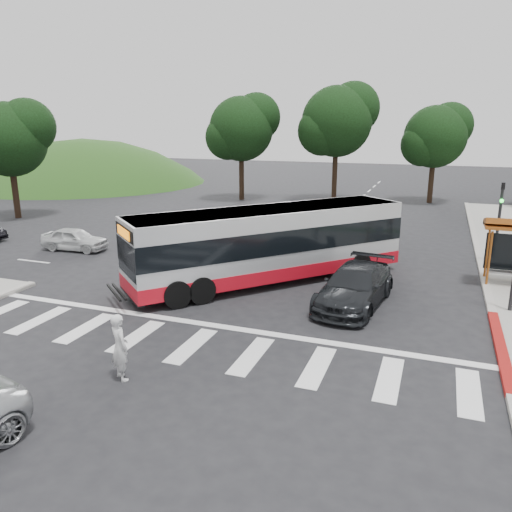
% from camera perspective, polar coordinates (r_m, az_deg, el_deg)
% --- Properties ---
extents(ground, '(140.00, 140.00, 0.00)m').
position_cam_1_polar(ground, '(20.12, -0.77, -4.52)').
color(ground, black).
rests_on(ground, ground).
extents(curb_east, '(0.30, 40.00, 0.15)m').
position_cam_1_polar(curb_east, '(26.62, 24.29, -0.83)').
color(curb_east, '#9E9991').
rests_on(curb_east, ground).
extents(curb_east_red, '(0.32, 6.00, 0.15)m').
position_cam_1_polar(curb_east_red, '(17.17, 26.17, -9.41)').
color(curb_east_red, maroon).
rests_on(curb_east_red, ground).
extents(hillside_nw, '(44.00, 44.00, 10.00)m').
position_cam_1_polar(hillside_nw, '(61.88, -18.89, 7.96)').
color(hillside_nw, '#1D4516').
rests_on(hillside_nw, ground).
extents(crosswalk_ladder, '(18.00, 2.60, 0.01)m').
position_cam_1_polar(crosswalk_ladder, '(15.91, -7.37, -10.12)').
color(crosswalk_ladder, silver).
rests_on(crosswalk_ladder, ground).
extents(traffic_signal_ne_short, '(0.18, 0.37, 4.00)m').
position_cam_1_polar(traffic_signal_ne_short, '(26.66, 26.07, 4.31)').
color(traffic_signal_ne_short, black).
rests_on(traffic_signal_ne_short, ground).
extents(tree_north_a, '(6.60, 6.15, 10.17)m').
position_cam_1_polar(tree_north_a, '(44.63, 9.35, 15.06)').
color(tree_north_a, black).
rests_on(tree_north_a, ground).
extents(tree_north_b, '(5.72, 5.33, 8.43)m').
position_cam_1_polar(tree_north_b, '(45.77, 19.89, 12.80)').
color(tree_north_b, black).
rests_on(tree_north_b, ground).
extents(tree_north_c, '(6.16, 5.74, 9.30)m').
position_cam_1_polar(tree_north_c, '(45.00, -1.58, 14.44)').
color(tree_north_c, black).
rests_on(tree_north_c, ground).
extents(tree_west_a, '(5.72, 5.33, 8.43)m').
position_cam_1_polar(tree_west_a, '(39.99, -26.29, 11.97)').
color(tree_west_a, black).
rests_on(tree_west_a, ground).
extents(transit_bus, '(10.20, 11.06, 3.20)m').
position_cam_1_polar(transit_bus, '(21.53, 1.58, 1.22)').
color(transit_bus, silver).
rests_on(transit_bus, ground).
extents(pedestrian, '(0.82, 0.74, 1.87)m').
position_cam_1_polar(pedestrian, '(14.00, -15.31, -9.99)').
color(pedestrian, silver).
rests_on(pedestrian, ground).
extents(dark_sedan, '(2.71, 5.38, 1.50)m').
position_cam_1_polar(dark_sedan, '(19.22, 11.24, -3.41)').
color(dark_sedan, black).
rests_on(dark_sedan, ground).
extents(west_car_white, '(3.70, 1.71, 1.23)m').
position_cam_1_polar(west_car_white, '(28.79, -20.02, 1.83)').
color(west_car_white, silver).
rests_on(west_car_white, ground).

